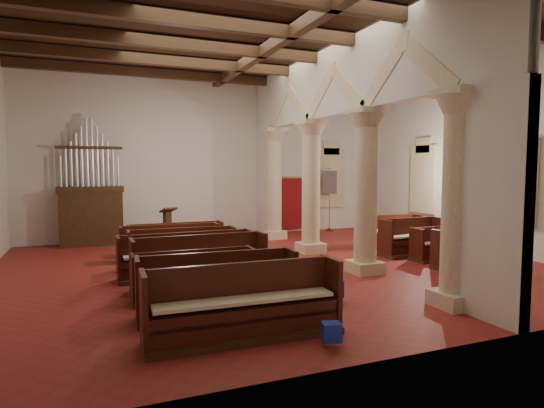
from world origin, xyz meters
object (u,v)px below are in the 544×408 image
(lectern, at_px, (168,228))
(processional_banner, at_px, (329,211))
(pipe_organ, at_px, (91,205))
(nave_pew_0, at_px, (245,314))
(aisle_pew_0, at_px, (465,255))

(lectern, bearing_deg, processional_banner, -17.52)
(pipe_organ, xyz_separation_m, processional_banner, (9.20, -0.01, -0.53))
(processional_banner, distance_m, nave_pew_0, 12.28)
(pipe_organ, height_order, nave_pew_0, pipe_organ)
(pipe_organ, bearing_deg, lectern, -11.78)
(processional_banner, bearing_deg, pipe_organ, -173.22)
(processional_banner, bearing_deg, nave_pew_0, -118.46)
(lectern, height_order, processional_banner, processional_banner)
(aisle_pew_0, bearing_deg, nave_pew_0, -157.73)
(lectern, relative_size, processional_banner, 0.47)
(pipe_organ, bearing_deg, nave_pew_0, -78.13)
(lectern, relative_size, nave_pew_0, 0.41)
(lectern, bearing_deg, aisle_pew_0, -68.66)
(pipe_organ, bearing_deg, processional_banner, -0.04)
(nave_pew_0, bearing_deg, lectern, 89.49)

